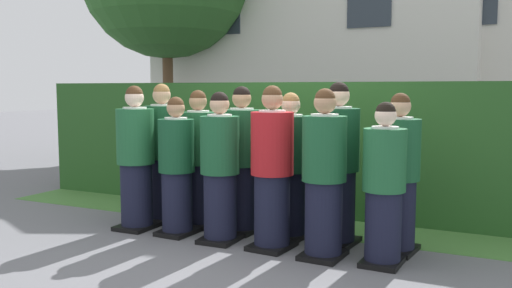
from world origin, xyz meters
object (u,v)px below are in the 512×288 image
(student_rear_row_3, at_px, (290,169))
(student_rear_row_0, at_px, (163,156))
(student_front_row_5, at_px, (384,188))
(student_rear_row_4, at_px, (338,168))
(student_front_row_2, at_px, (220,171))
(student_in_red_blazer, at_px, (272,172))
(student_front_row_1, at_px, (177,170))
(student_front_row_0, at_px, (136,161))
(student_rear_row_1, at_px, (199,162))
(student_rear_row_5, at_px, (398,177))
(student_rear_row_2, at_px, (242,163))
(student_front_row_4, at_px, (324,178))

(student_rear_row_3, bearing_deg, student_rear_row_0, 178.85)
(student_front_row_5, relative_size, student_rear_row_0, 0.90)
(student_rear_row_3, distance_m, student_rear_row_4, 0.55)
(student_front_row_2, height_order, student_in_red_blazer, student_in_red_blazer)
(student_front_row_1, bearing_deg, student_front_row_5, -1.28)
(student_front_row_0, distance_m, student_front_row_2, 1.15)
(student_front_row_1, height_order, student_rear_row_1, student_rear_row_1)
(student_front_row_1, height_order, student_rear_row_5, student_rear_row_5)
(student_rear_row_0, bearing_deg, student_rear_row_1, -3.07)
(student_rear_row_0, xyz_separation_m, student_rear_row_3, (1.72, -0.03, -0.05))
(student_rear_row_0, xyz_separation_m, student_rear_row_5, (2.90, -0.06, -0.05))
(student_front_row_0, height_order, student_rear_row_2, student_front_row_0)
(student_in_red_blazer, bearing_deg, student_rear_row_5, 20.56)
(student_front_row_1, bearing_deg, student_rear_row_5, 9.87)
(student_in_red_blazer, xyz_separation_m, student_rear_row_2, (-0.59, 0.46, -0.00))
(student_rear_row_3, xyz_separation_m, student_rear_row_4, (0.55, -0.02, 0.05))
(student_front_row_0, xyz_separation_m, student_in_red_blazer, (1.76, -0.03, -0.00))
(student_front_row_0, xyz_separation_m, student_front_row_5, (2.90, -0.05, -0.08))
(student_front_row_2, bearing_deg, student_front_row_4, -2.50)
(student_front_row_1, bearing_deg, student_front_row_0, 179.74)
(student_front_row_5, distance_m, student_rear_row_1, 2.37)
(student_rear_row_2, bearing_deg, student_front_row_2, -92.60)
(student_rear_row_5, bearing_deg, student_front_row_5, -94.78)
(student_front_row_1, bearing_deg, student_front_row_4, -2.91)
(student_rear_row_5, bearing_deg, student_front_row_0, -172.07)
(student_in_red_blazer, bearing_deg, student_rear_row_4, 39.15)
(student_rear_row_3, bearing_deg, student_rear_row_2, -178.64)
(student_in_red_blazer, height_order, student_rear_row_2, student_in_red_blazer)
(student_rear_row_5, bearing_deg, student_rear_row_2, 179.48)
(student_rear_row_4, height_order, student_rear_row_5, student_rear_row_4)
(student_rear_row_4, bearing_deg, student_rear_row_5, -0.55)
(student_in_red_blazer, relative_size, student_rear_row_5, 1.05)
(student_rear_row_4, distance_m, student_rear_row_5, 0.63)
(student_front_row_2, xyz_separation_m, student_rear_row_3, (0.61, 0.48, -0.00))
(student_front_row_5, bearing_deg, student_front_row_4, -176.24)
(student_rear_row_1, height_order, student_rear_row_2, student_rear_row_2)
(student_rear_row_0, relative_size, student_rear_row_5, 1.06)
(student_rear_row_0, bearing_deg, student_front_row_1, -41.93)
(student_rear_row_1, bearing_deg, student_front_row_2, -40.41)
(student_rear_row_0, bearing_deg, student_rear_row_5, -1.27)
(student_front_row_1, bearing_deg, student_rear_row_2, 35.45)
(student_front_row_4, xyz_separation_m, student_rear_row_1, (-1.75, 0.54, -0.01))
(student_front_row_2, distance_m, student_rear_row_4, 1.25)
(student_rear_row_0, relative_size, student_rear_row_2, 1.02)
(student_front_row_2, height_order, student_rear_row_2, student_rear_row_2)
(student_front_row_2, relative_size, student_rear_row_4, 0.94)
(student_front_row_2, relative_size, student_rear_row_1, 0.99)
(student_front_row_5, height_order, student_rear_row_3, student_rear_row_3)
(student_front_row_1, xyz_separation_m, student_front_row_4, (1.76, -0.09, 0.05))
(student_rear_row_2, xyz_separation_m, student_rear_row_5, (1.77, -0.02, -0.03))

